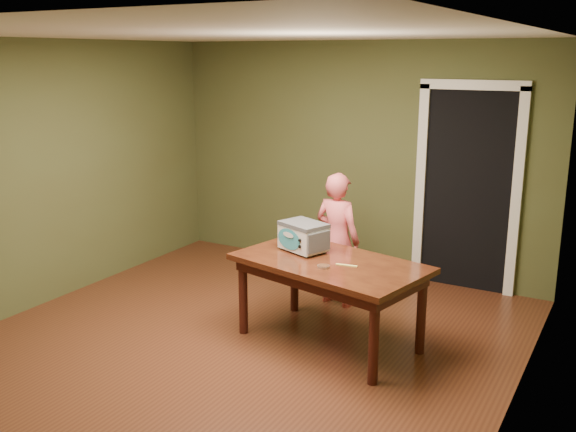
# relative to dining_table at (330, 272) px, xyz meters

# --- Properties ---
(floor) EXTENTS (5.00, 5.00, 0.00)m
(floor) POSITION_rel_dining_table_xyz_m (-0.66, -0.52, -0.65)
(floor) COLOR #582C19
(floor) RESTS_ON ground
(room_shell) EXTENTS (4.52, 5.02, 2.61)m
(room_shell) POSITION_rel_dining_table_xyz_m (-0.66, -0.52, 1.06)
(room_shell) COLOR #464F2A
(room_shell) RESTS_ON ground
(doorway) EXTENTS (1.10, 0.66, 2.25)m
(doorway) POSITION_rel_dining_table_xyz_m (0.64, 2.26, 0.41)
(doorway) COLOR black
(doorway) RESTS_ON ground
(dining_table) EXTENTS (1.75, 1.22, 0.75)m
(dining_table) POSITION_rel_dining_table_xyz_m (0.00, 0.00, 0.00)
(dining_table) COLOR black
(dining_table) RESTS_ON floor
(toy_oven) EXTENTS (0.49, 0.41, 0.26)m
(toy_oven) POSITION_rel_dining_table_xyz_m (-0.33, 0.13, 0.24)
(toy_oven) COLOR #4C4F54
(toy_oven) RESTS_ON dining_table
(baking_pan) EXTENTS (0.10, 0.10, 0.02)m
(baking_pan) POSITION_rel_dining_table_xyz_m (0.03, -0.19, 0.11)
(baking_pan) COLOR silver
(baking_pan) RESTS_ON dining_table
(spatula) EXTENTS (0.18, 0.05, 0.01)m
(spatula) POSITION_rel_dining_table_xyz_m (0.18, -0.05, 0.10)
(spatula) COLOR #EDE167
(spatula) RESTS_ON dining_table
(child) EXTENTS (0.53, 0.39, 1.34)m
(child) POSITION_rel_dining_table_xyz_m (-0.34, 0.87, 0.02)
(child) COLOR #E96065
(child) RESTS_ON floor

